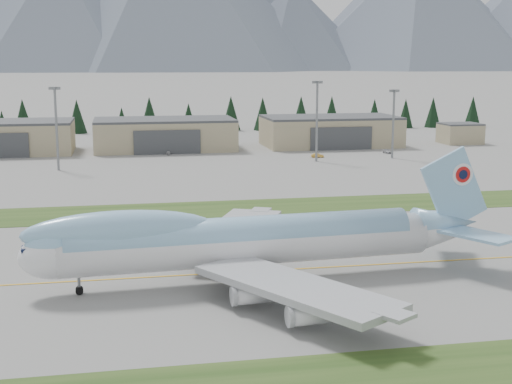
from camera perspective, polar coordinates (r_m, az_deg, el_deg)
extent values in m
plane|color=slate|center=(108.01, 5.91, -6.01)|extent=(7000.00, 7000.00, 0.00)
cube|color=#284518|center=(74.68, 14.54, -14.01)|extent=(400.00, 14.00, 0.08)
cube|color=#284518|center=(150.37, 0.99, -1.26)|extent=(400.00, 18.00, 0.08)
cube|color=gold|center=(108.01, 5.91, -6.01)|extent=(400.00, 0.40, 0.02)
cylinder|color=white|center=(99.62, -0.59, -4.16)|extent=(52.23, 9.34, 6.03)
cylinder|color=#8ABCE2|center=(99.14, -1.11, -3.57)|extent=(48.50, 8.64, 5.57)
ellipsoid|color=white|center=(96.94, -15.72, -4.97)|extent=(10.01, 6.64, 6.03)
ellipsoid|color=#8ABCE2|center=(96.66, -15.75, -4.34)|extent=(8.38, 5.62, 5.11)
ellipsoid|color=#8ABCE2|center=(96.35, -10.83, -3.09)|extent=(25.88, 6.75, 5.57)
cube|color=#0C1433|center=(96.78, -17.68, -4.36)|extent=(2.14, 2.53, 1.20)
cone|color=white|center=(110.81, 14.99, -3.02)|extent=(11.49, 6.61, 5.91)
cone|color=#8ABCE2|center=(110.57, 15.02, -2.46)|extent=(10.53, 6.02, 5.38)
cube|color=#8ABCE2|center=(110.02, 15.56, 0.22)|extent=(11.25, 1.27, 12.81)
cylinder|color=white|center=(110.53, 16.02, 1.41)|extent=(3.34, 0.40, 3.34)
cylinder|color=red|center=(110.61, 16.00, 1.42)|extent=(2.42, 0.34, 2.41)
cylinder|color=#0C1433|center=(110.69, 15.98, 1.43)|extent=(1.40, 0.27, 1.39)
cube|color=#8ABCE2|center=(116.31, 14.46, -2.08)|extent=(8.90, 11.53, 0.43)
cube|color=#8ABCE2|center=(106.98, 17.33, -3.31)|extent=(9.78, 11.62, 0.43)
cube|color=#A7AAAF|center=(114.89, -1.53, -3.04)|extent=(19.50, 28.99, 0.93)
cube|color=#A7AAAF|center=(86.43, 3.08, -7.63)|extent=(22.11, 28.32, 0.93)
cylinder|color=white|center=(110.94, -3.24, -4.48)|extent=(4.96, 2.62, 2.32)
cylinder|color=white|center=(120.03, -1.92, -3.32)|extent=(4.96, 2.62, 2.32)
cylinder|color=white|center=(89.26, -0.29, -8.21)|extent=(4.96, 2.62, 2.32)
cylinder|color=white|center=(82.68, 4.30, -9.79)|extent=(4.96, 2.62, 2.32)
cylinder|color=slate|center=(98.09, -13.96, -7.31)|extent=(0.43, 0.43, 2.23)
cylinder|color=slate|center=(103.05, -1.71, -6.07)|extent=(0.55, 0.55, 2.41)
cylinder|color=slate|center=(97.86, -0.99, -6.97)|extent=(0.55, 0.55, 2.41)
cylinder|color=slate|center=(104.12, 0.79, -5.89)|extent=(0.55, 0.55, 2.41)
cylinder|color=slate|center=(98.99, 1.64, -6.77)|extent=(0.55, 0.55, 2.41)
cylinder|color=black|center=(97.92, -13.94, -7.71)|extent=(1.04, 0.39, 1.02)
cylinder|color=black|center=(98.63, -13.95, -7.57)|extent=(1.04, 0.39, 1.02)
cylinder|color=black|center=(103.23, -1.71, -6.42)|extent=(1.14, 0.53, 1.11)
cylinder|color=black|center=(98.06, -0.98, -7.33)|extent=(1.14, 0.53, 1.11)
cylinder|color=black|center=(104.31, 0.79, -6.24)|extent=(1.14, 0.53, 1.11)
cylinder|color=black|center=(99.19, 1.64, -7.13)|extent=(1.14, 0.53, 1.11)
cube|color=tan|center=(250.87, -7.32, 4.53)|extent=(48.00, 26.00, 10.00)
cube|color=#3C3F42|center=(250.38, -7.35, 5.76)|extent=(48.00, 26.00, 0.80)
cube|color=#3C3F42|center=(237.78, -7.11, 3.97)|extent=(22.08, 0.60, 8.00)
cube|color=tan|center=(261.46, 5.96, 4.80)|extent=(48.00, 26.00, 10.00)
cube|color=#3C3F42|center=(260.99, 5.98, 5.98)|extent=(48.00, 26.00, 0.80)
cube|color=#3C3F42|center=(248.93, 6.84, 4.26)|extent=(22.08, 0.60, 8.00)
cube|color=tan|center=(278.33, 16.01, 4.48)|extent=(14.00, 12.00, 7.00)
cube|color=#3C3F42|center=(277.99, 16.05, 5.26)|extent=(14.00, 12.00, 0.60)
cylinder|color=slate|center=(208.12, -15.66, 4.77)|extent=(0.70, 0.70, 22.62)
cube|color=slate|center=(207.37, -15.82, 7.99)|extent=(3.20, 3.20, 0.80)
cylinder|color=slate|center=(219.17, 4.89, 5.54)|extent=(0.70, 0.70, 23.76)
cube|color=slate|center=(218.47, 4.94, 8.75)|extent=(3.20, 3.20, 0.80)
cylinder|color=slate|center=(230.02, 10.92, 5.26)|extent=(0.70, 0.70, 20.86)
cube|color=slate|center=(229.33, 11.01, 7.95)|extent=(3.20, 3.20, 0.80)
imported|color=#B8B8BA|center=(237.22, -7.02, 2.98)|extent=(1.56, 3.43, 1.14)
imported|color=gold|center=(229.30, 4.94, 2.77)|extent=(4.19, 1.99, 1.33)
imported|color=#A2A3A7|center=(242.85, 10.45, 3.06)|extent=(2.21, 4.48, 1.25)
cone|color=black|center=(318.75, -19.65, 5.26)|extent=(5.61, 5.61, 10.02)
cone|color=black|center=(313.37, -18.14, 5.72)|extent=(8.40, 8.40, 14.99)
cone|color=black|center=(314.66, -14.13, 5.89)|extent=(8.08, 8.08, 14.43)
cone|color=black|center=(308.83, -10.68, 5.65)|extent=(6.29, 6.29, 11.23)
cone|color=black|center=(314.41, -8.52, 6.17)|extent=(8.55, 8.55, 15.28)
cone|color=black|center=(314.02, -5.41, 5.97)|extent=(6.99, 6.99, 12.48)
cone|color=black|center=(319.14, -2.02, 6.33)|extent=(8.55, 8.55, 15.26)
cone|color=black|center=(318.98, 0.54, 6.29)|extent=(8.24, 8.24, 14.71)
cone|color=black|center=(321.30, 3.62, 6.34)|extent=(8.48, 8.48, 15.15)
cone|color=black|center=(325.13, 6.07, 6.33)|extent=(8.38, 8.38, 14.96)
cone|color=black|center=(333.60, 9.45, 6.23)|extent=(7.56, 7.56, 13.51)
cone|color=black|center=(338.37, 11.87, 6.19)|extent=(7.48, 7.48, 13.36)
cone|color=black|center=(343.27, 13.97, 6.22)|extent=(7.85, 7.85, 14.02)
cone|color=black|center=(353.15, 16.94, 6.20)|extent=(7.95, 7.95, 14.19)
cone|color=#474D5E|center=(2323.05, -15.45, 13.76)|extent=(809.59, 809.59, 358.43)
cone|color=#474D5E|center=(2457.25, 2.91, 13.14)|extent=(597.01, 597.01, 292.86)
cone|color=#474D5E|center=(2606.93, 12.87, 14.20)|extent=(952.24, 952.24, 424.63)
cone|color=#474D5E|center=(3012.02, -14.49, 14.34)|extent=(1005.53, 1005.53, 502.77)
cone|color=#474D5E|center=(3053.64, -0.83, 14.61)|extent=(1007.30, 1007.30, 503.65)
cone|color=#474D5E|center=(3249.83, 11.81, 14.31)|extent=(1045.73, 1045.73, 522.86)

